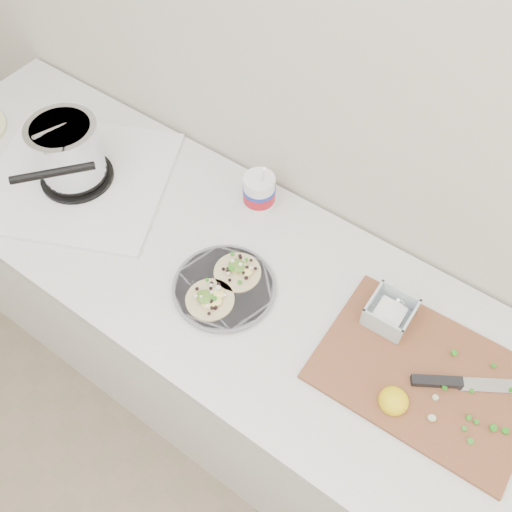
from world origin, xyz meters
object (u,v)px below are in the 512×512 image
Objects in this scene: stove at (72,161)px; taco_plate at (224,286)px; cutboard at (424,367)px; tub at (260,190)px.

taco_plate is at bearing -29.57° from stove.
cutboard is at bearing -22.42° from stove.
taco_plate is 1.29× the size of tub.
taco_plate is at bearing -171.42° from cutboard.
stove is 0.59m from taco_plate.
taco_plate is 0.31m from tub.
tub is at bearing 160.71° from cutboard.
taco_plate is at bearing -72.09° from tub.
tub reaches higher than taco_plate.
taco_plate is 0.53m from cutboard.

